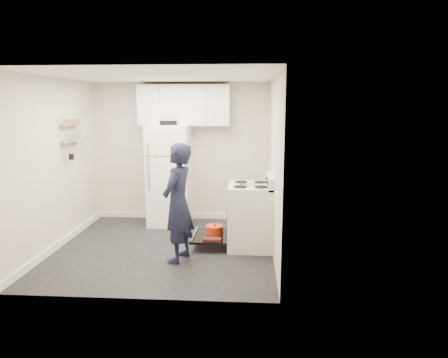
# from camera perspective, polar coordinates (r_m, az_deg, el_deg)

# --- Properties ---
(room) EXTENTS (3.21, 3.21, 2.51)m
(room) POSITION_cam_1_polar(r_m,az_deg,el_deg) (5.86, -8.99, 1.59)
(room) COLOR black
(room) RESTS_ON ground
(electric_range) EXTENTS (0.66, 0.76, 1.10)m
(electric_range) POSITION_cam_1_polar(r_m,az_deg,el_deg) (5.99, 3.67, -5.34)
(electric_range) COLOR silver
(electric_range) RESTS_ON ground
(open_oven_door) EXTENTS (0.55, 0.70, 0.21)m
(open_oven_door) POSITION_cam_1_polar(r_m,az_deg,el_deg) (6.12, -1.72, -7.81)
(open_oven_door) COLOR black
(open_oven_door) RESTS_ON ground
(refrigerator) EXTENTS (0.72, 0.74, 1.84)m
(refrigerator) POSITION_cam_1_polar(r_m,az_deg,el_deg) (7.11, -7.75, 0.62)
(refrigerator) COLOR white
(refrigerator) RESTS_ON ground
(upper_cabinets) EXTENTS (1.60, 0.33, 0.70)m
(upper_cabinets) POSITION_cam_1_polar(r_m,az_deg,el_deg) (7.14, -5.68, 10.46)
(upper_cabinets) COLOR silver
(upper_cabinets) RESTS_ON room
(wall_shelf_rack) EXTENTS (0.14, 0.60, 0.61)m
(wall_shelf_rack) POSITION_cam_1_polar(r_m,az_deg,el_deg) (6.72, -20.80, 6.19)
(wall_shelf_rack) COLOR #B2B2B7
(wall_shelf_rack) RESTS_ON room
(person) EXTENTS (0.53, 0.67, 1.62)m
(person) POSITION_cam_1_polar(r_m,az_deg,el_deg) (5.41, -6.58, -3.42)
(person) COLOR black
(person) RESTS_ON ground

